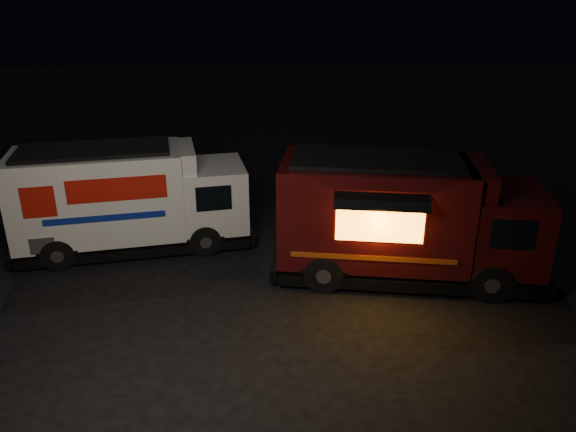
# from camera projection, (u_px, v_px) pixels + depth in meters

# --- Properties ---
(ground) EXTENTS (80.00, 80.00, 0.00)m
(ground) POSITION_uv_depth(u_px,v_px,m) (244.00, 299.00, 12.83)
(ground) COLOR black
(ground) RESTS_ON ground
(white_truck) EXTENTS (6.53, 3.21, 2.84)m
(white_truck) POSITION_uv_depth(u_px,v_px,m) (133.00, 198.00, 14.89)
(white_truck) COLOR silver
(white_truck) RESTS_ON ground
(red_truck) EXTENTS (6.72, 3.36, 2.99)m
(red_truck) POSITION_uv_depth(u_px,v_px,m) (409.00, 219.00, 13.37)
(red_truck) COLOR #390A0C
(red_truck) RESTS_ON ground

